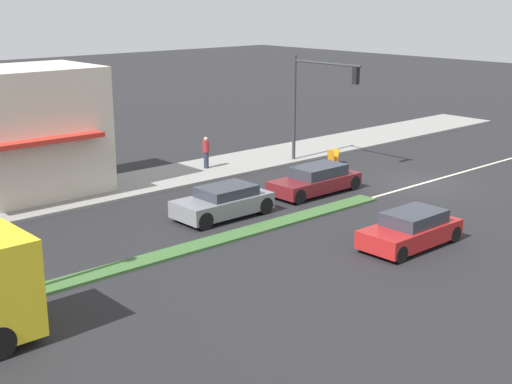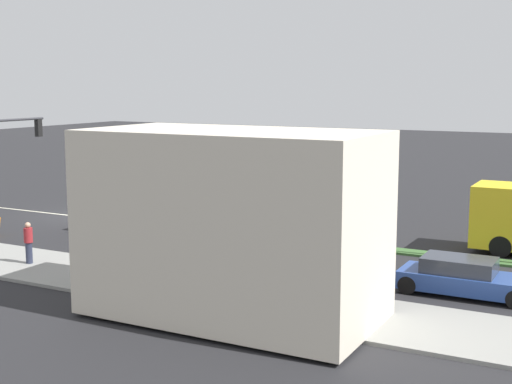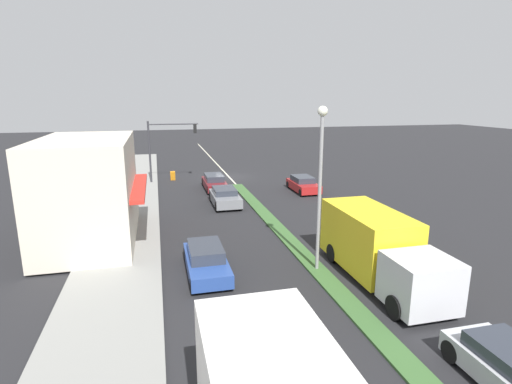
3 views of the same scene
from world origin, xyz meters
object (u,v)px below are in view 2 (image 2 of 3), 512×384
object	(u,v)px
hatchback_red	(240,202)
coupe_blue	(463,277)
pedestrian	(29,242)
suv_grey	(216,230)
sedan_maroon	(120,219)

from	to	relation	value
hatchback_red	coupe_blue	xyz separation A→B (m)	(10.00, 14.19, -0.00)
pedestrian	coupe_blue	distance (m)	16.33
suv_grey	sedan_maroon	world-z (taller)	sedan_maroon
hatchback_red	sedan_maroon	size ratio (longest dim) A/B	0.89
hatchback_red	coupe_blue	world-z (taller)	hatchback_red
suv_grey	sedan_maroon	xyz separation A→B (m)	(0.00, -5.41, -0.01)
pedestrian	hatchback_red	xyz separation A→B (m)	(-14.03, 1.63, -0.36)
coupe_blue	sedan_maroon	size ratio (longest dim) A/B	0.97
hatchback_red	suv_grey	xyz separation A→B (m)	(7.20, 2.79, 0.02)
pedestrian	coupe_blue	size ratio (longest dim) A/B	0.38
coupe_blue	sedan_maroon	distance (m)	17.04
pedestrian	coupe_blue	bearing A→B (deg)	104.30
suv_grey	coupe_blue	size ratio (longest dim) A/B	0.94
pedestrian	hatchback_red	size ratio (longest dim) A/B	0.41
suv_grey	sedan_maroon	bearing A→B (deg)	-90.00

